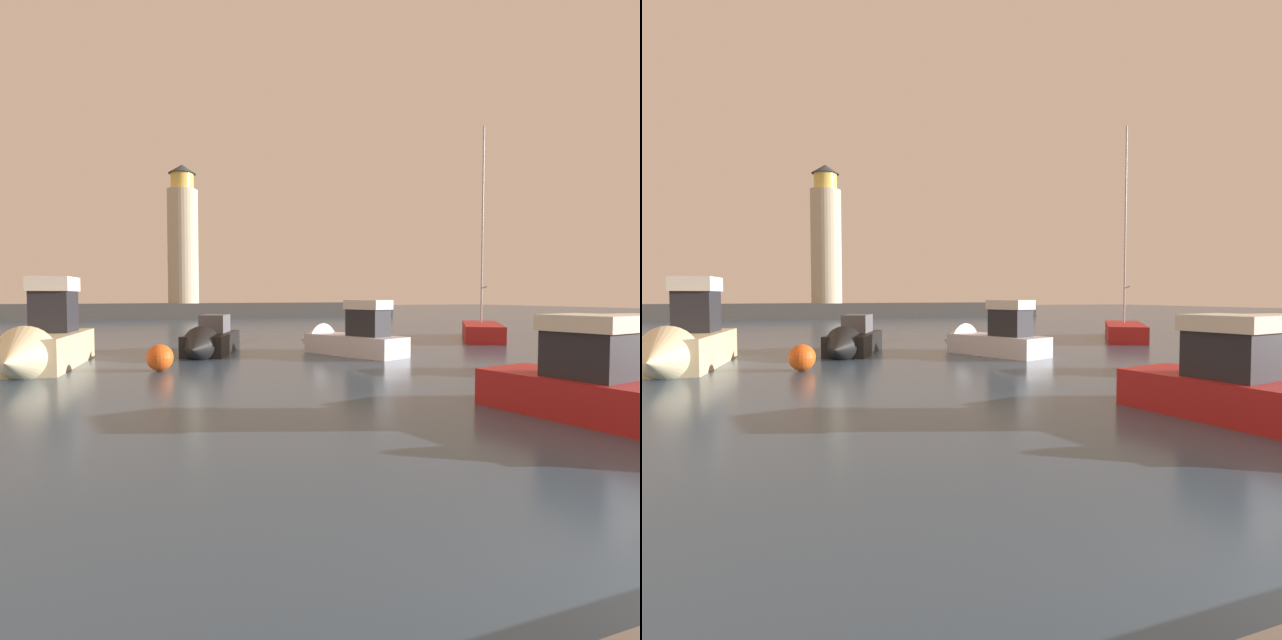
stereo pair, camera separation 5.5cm
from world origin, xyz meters
TOP-DOWN VIEW (x-y plane):
  - ground_plane at (0.00, 33.62)m, footprint 220.00×220.00m
  - breakwater at (0.00, 67.24)m, footprint 65.85×4.15m
  - lighthouse at (2.34, 67.24)m, footprint 3.96×3.96m
  - motorboat_1 at (4.93, 21.20)m, footprint 4.36×6.85m
  - motorboat_2 at (11.93, 11.62)m, footprint 6.17×1.95m
  - motorboat_4 at (-8.45, 20.56)m, footprint 3.40×8.27m
  - motorboat_5 at (-1.56, 23.02)m, footprint 4.22×6.75m
  - sailboat_moored at (17.11, 25.56)m, footprint 6.84×8.22m
  - mooring_buoy at (-4.14, 18.38)m, footprint 1.04×1.04m

SIDE VIEW (x-z plane):
  - ground_plane at x=0.00m, z-range 0.00..0.00m
  - mooring_buoy at x=-4.14m, z-range 0.00..1.04m
  - sailboat_moored at x=17.11m, z-range -6.60..7.81m
  - motorboat_5 at x=-1.56m, z-range -0.52..1.80m
  - motorboat_2 at x=11.93m, z-range -0.59..2.00m
  - motorboat_1 at x=4.93m, z-range -0.78..2.34m
  - breakwater at x=0.00m, z-range 0.00..1.94m
  - motorboat_4 at x=-8.45m, z-range -0.95..3.12m
  - lighthouse at x=2.34m, z-range 1.46..19.69m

